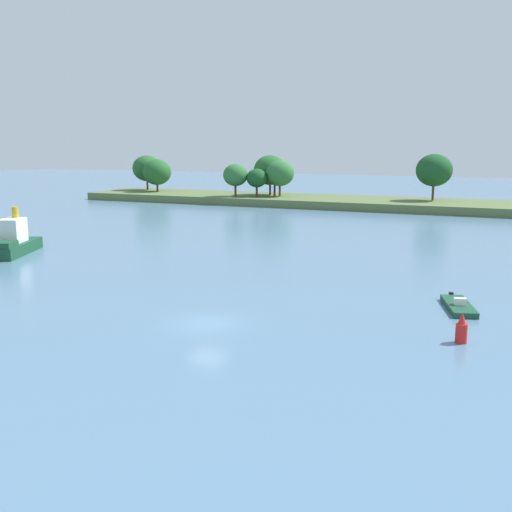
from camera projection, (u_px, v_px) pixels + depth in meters
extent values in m
plane|color=slate|center=(208.00, 323.00, 39.41)|extent=(400.00, 400.00, 0.00)
cube|color=#566B3D|center=(291.00, 200.00, 119.41)|extent=(88.73, 17.36, 1.53)
cylinder|color=#513823|center=(147.00, 185.00, 136.44)|extent=(0.44, 0.44, 2.36)
ellipsoid|color=#235B28|center=(147.00, 168.00, 135.73)|extent=(6.60, 6.60, 5.94)
cylinder|color=#513823|center=(157.00, 187.00, 131.71)|extent=(0.44, 0.44, 1.80)
ellipsoid|color=#235B28|center=(157.00, 172.00, 131.07)|extent=(6.37, 6.37, 5.73)
cylinder|color=#513823|center=(235.00, 191.00, 119.20)|extent=(0.44, 0.44, 2.32)
ellipsoid|color=#2D6B33|center=(235.00, 175.00, 118.62)|extent=(4.99, 4.99, 4.49)
cylinder|color=#513823|center=(257.00, 192.00, 118.45)|extent=(0.44, 0.44, 2.08)
ellipsoid|color=#194C23|center=(257.00, 178.00, 117.94)|extent=(4.18, 4.18, 3.76)
cylinder|color=#513823|center=(270.00, 189.00, 123.00)|extent=(0.44, 0.44, 2.38)
ellipsoid|color=#235B28|center=(270.00, 170.00, 122.27)|extent=(6.88, 6.88, 6.19)
cylinder|color=#513823|center=(275.00, 189.00, 119.78)|extent=(0.44, 0.44, 2.93)
ellipsoid|color=#2D6B33|center=(275.00, 174.00, 119.23)|extent=(3.77, 3.77, 3.40)
cylinder|color=#513823|center=(280.00, 191.00, 119.05)|extent=(0.44, 0.44, 2.37)
ellipsoid|color=#2D6B33|center=(280.00, 173.00, 118.40)|extent=(5.76, 5.76, 5.18)
cylinder|color=#513823|center=(433.00, 193.00, 110.21)|extent=(0.44, 0.44, 2.98)
ellipsoid|color=#194C23|center=(434.00, 170.00, 109.43)|extent=(6.72, 6.72, 6.04)
cube|color=#19472D|center=(13.00, 248.00, 64.39)|extent=(6.37, 9.33, 1.27)
cube|color=#19472D|center=(0.00, 244.00, 61.21)|extent=(3.69, 3.39, 0.60)
cube|color=white|center=(13.00, 230.00, 64.32)|extent=(3.15, 3.64, 2.60)
cylinder|color=gold|center=(15.00, 212.00, 64.96)|extent=(0.70, 0.70, 1.20)
cube|color=#19472D|center=(459.00, 306.00, 42.82)|extent=(3.08, 5.46, 0.41)
cube|color=white|center=(460.00, 301.00, 42.36)|extent=(0.95, 0.72, 0.50)
cube|color=black|center=(451.00, 296.00, 45.49)|extent=(0.39, 0.36, 0.56)
cylinder|color=red|center=(461.00, 333.00, 35.41)|extent=(0.70, 0.70, 1.20)
cone|color=red|center=(462.00, 318.00, 35.24)|extent=(0.49, 0.49, 0.70)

